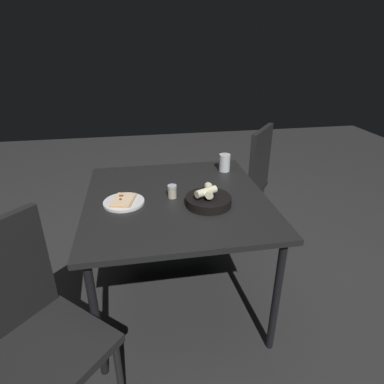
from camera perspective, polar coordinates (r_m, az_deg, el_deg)
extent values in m
plane|color=#2C2C2C|center=(2.26, -2.39, -17.85)|extent=(8.00, 8.00, 0.00)
cube|color=black|center=(1.84, -2.79, -1.26)|extent=(1.01, 1.06, 0.03)
cylinder|color=black|center=(1.68, -16.55, -21.08)|extent=(0.04, 0.04, 0.71)
cylinder|color=black|center=(1.78, 14.66, -17.61)|extent=(0.04, 0.04, 0.71)
cylinder|color=black|center=(2.43, -14.59, -4.87)|extent=(0.04, 0.04, 0.71)
cylinder|color=black|center=(2.50, 6.18, -3.21)|extent=(0.04, 0.04, 0.71)
cylinder|color=white|center=(1.79, -11.95, -1.78)|extent=(0.22, 0.22, 0.01)
cube|color=tan|center=(1.79, -11.98, -1.44)|extent=(0.15, 0.18, 0.01)
cube|color=beige|center=(1.78, -12.01, -1.21)|extent=(0.13, 0.16, 0.01)
sphere|color=brown|center=(1.77, -12.53, -1.31)|extent=(0.02, 0.02, 0.02)
sphere|color=brown|center=(1.81, -12.25, -0.67)|extent=(0.02, 0.02, 0.02)
sphere|color=brown|center=(1.81, -12.55, -0.76)|extent=(0.02, 0.02, 0.02)
cylinder|color=black|center=(1.73, 2.91, -1.57)|extent=(0.25, 0.25, 0.05)
cylinder|color=beige|center=(1.68, 2.50, 0.05)|extent=(0.13, 0.09, 0.04)
cylinder|color=beige|center=(1.71, 2.97, 0.25)|extent=(0.06, 0.13, 0.04)
cylinder|color=beige|center=(1.70, 2.94, 0.31)|extent=(0.07, 0.12, 0.03)
cylinder|color=#9F2214|center=(1.73, 4.83, -1.75)|extent=(0.06, 0.06, 0.03)
cylinder|color=silver|center=(2.18, 5.78, 5.18)|extent=(0.07, 0.07, 0.12)
cylinder|color=#C48425|center=(2.19, 5.76, 4.66)|extent=(0.07, 0.07, 0.07)
cylinder|color=#BFB299|center=(1.81, -3.52, -0.12)|extent=(0.05, 0.05, 0.06)
cylinder|color=maroon|center=(1.82, -3.51, -0.49)|extent=(0.04, 0.04, 0.03)
cylinder|color=#B7B7BC|center=(1.79, -3.55, 0.97)|extent=(0.05, 0.05, 0.01)
cube|color=black|center=(2.71, 7.45, 0.91)|extent=(0.62, 0.62, 0.04)
cube|color=black|center=(2.55, 11.98, 5.48)|extent=(0.29, 0.35, 0.50)
cylinder|color=black|center=(3.03, 5.23, -0.93)|extent=(0.03, 0.03, 0.41)
cylinder|color=black|center=(2.72, 1.96, -4.07)|extent=(0.03, 0.03, 0.41)
cylinder|color=black|center=(2.91, 12.07, -2.52)|extent=(0.03, 0.03, 0.41)
cylinder|color=black|center=(2.60, 9.49, -6.01)|extent=(0.03, 0.03, 0.41)
cube|color=black|center=(1.52, -24.69, -24.34)|extent=(0.62, 0.62, 0.04)
cylinder|color=black|center=(1.66, -12.64, -29.23)|extent=(0.03, 0.03, 0.42)
cylinder|color=black|center=(1.86, -21.79, -22.79)|extent=(0.03, 0.03, 0.42)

